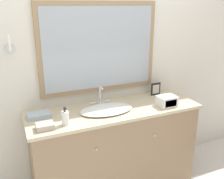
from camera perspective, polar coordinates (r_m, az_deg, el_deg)
name	(u,v)px	position (r m, az deg, el deg)	size (l,w,h in m)	color
wall_back	(102,65)	(2.61, -2.19, 5.66)	(8.00, 0.18, 2.55)	silver
vanity_counter	(115,149)	(2.67, 0.59, -13.34)	(1.70, 0.58, 0.91)	#937556
sink_basin	(106,109)	(2.40, -1.28, -4.46)	(0.52, 0.36, 0.20)	white
soap_bottle	(65,118)	(2.14, -10.67, -6.39)	(0.06, 0.06, 0.16)	white
appliance_box	(167,101)	(2.56, 12.45, -2.60)	(0.18, 0.14, 0.10)	white
picture_frame	(156,89)	(2.84, 9.95, 0.13)	(0.12, 0.01, 0.14)	black
hand_towel_near_sink	(39,115)	(2.35, -16.36, -5.71)	(0.20, 0.12, 0.04)	#A8B7C6
hand_towel_far_corner	(45,126)	(2.13, -15.07, -8.11)	(0.14, 0.11, 0.05)	#B7A899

